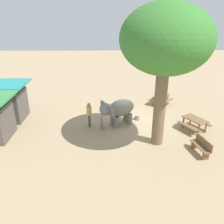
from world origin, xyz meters
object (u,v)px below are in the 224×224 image
Objects in this scene: elephant at (118,110)px; picnic_table_far at (195,122)px; market_stall_teal at (10,103)px; wooden_bench at (202,146)px; person_handler at (89,113)px; feed_bucket at (137,117)px; picnic_table_near at (161,98)px; shade_tree_main at (166,41)px.

elephant is 1.18× the size of picnic_table_far.
market_stall_teal is at bearing 51.37° from picnic_table_far.
wooden_bench is 2.67m from picnic_table_far.
wooden_bench is at bearing -35.76° from person_handler.
market_stall_teal is at bearing 159.24° from person_handler.
market_stall_teal is at bearing 87.99° from feed_bucket.
picnic_table_near is at bearing 27.14° from person_handler.
person_handler is 5.56m from market_stall_teal.
shade_tree_main is at bearing 89.50° from picnic_table_far.
wooden_bench is 0.69× the size of picnic_table_near.
picnic_table_near is (3.56, -3.54, -0.51)m from elephant.
shade_tree_main is 5.61m from wooden_bench.
elephant is 1.83m from person_handler.
market_stall_teal is at bearing 56.55° from wooden_bench.
person_handler is 6.52m from picnic_table_near.
shade_tree_main is at bearing 105.29° from elephant.
wooden_bench reaches higher than picnic_table_far.
person_handler is 0.22× the size of shade_tree_main.
picnic_table_far is at bearing -98.96° from market_stall_teal.
picnic_table_far is (-0.61, -6.54, -0.36)m from person_handler.
elephant is at bearing -6.41° from picnic_table_near.
wooden_bench reaches higher than picnic_table_near.
picnic_table_near is 0.83× the size of market_stall_teal.
market_stall_teal is (1.89, 11.95, 0.55)m from picnic_table_far.
market_stall_teal reaches higher than wooden_bench.
shade_tree_main is at bearing -109.64° from market_stall_teal.
picnic_table_far is at bearing -23.44° from wooden_bench.
picnic_table_far is 5.66× the size of feed_bucket.
picnic_table_near reaches higher than feed_bucket.
market_stall_teal reaches higher than feed_bucket.
wooden_bench is 5.06m from feed_bucket.
person_handler is at bearing -23.80° from elephant.
market_stall_teal reaches higher than person_handler.
picnic_table_near is at bearing -38.22° from feed_bucket.
person_handler is at bearing 49.82° from wooden_bench.
feed_bucket is (0.82, -1.38, -0.94)m from elephant.
feed_bucket is (-0.30, -8.61, -0.98)m from market_stall_teal.
shade_tree_main reaches higher than wooden_bench.
picnic_table_near is 3.51m from feed_bucket.
feed_bucket is at bearing 13.67° from shade_tree_main.
picnic_table_far is at bearing 142.37° from elephant.
picnic_table_far is (1.45, -2.60, -4.97)m from shade_tree_main.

